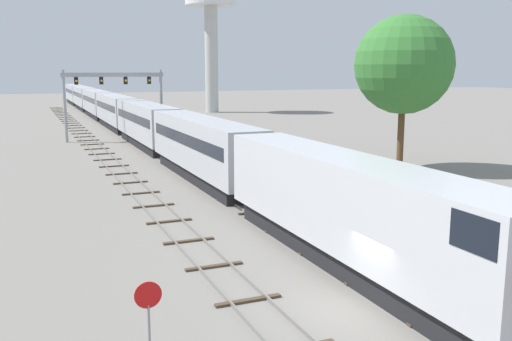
# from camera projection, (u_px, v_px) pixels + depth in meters

# --- Properties ---
(ground_plane) EXTENTS (400.00, 400.00, 0.00)m
(ground_plane) POSITION_uv_depth(u_px,v_px,m) (358.00, 307.00, 20.43)
(ground_plane) COLOR gray
(track_main) EXTENTS (2.60, 200.00, 0.16)m
(track_main) POSITION_uv_depth(u_px,v_px,m) (125.00, 133.00, 75.65)
(track_main) COLOR slate
(track_main) RESTS_ON ground
(track_near) EXTENTS (2.60, 160.00, 0.16)m
(track_near) POSITION_uv_depth(u_px,v_px,m) (105.00, 156.00, 55.40)
(track_near) COLOR slate
(track_near) RESTS_ON ground
(passenger_train) EXTENTS (3.04, 148.48, 4.80)m
(passenger_train) POSITION_uv_depth(u_px,v_px,m) (115.00, 110.00, 82.47)
(passenger_train) COLOR silver
(passenger_train) RESTS_ON ground
(signal_gantry) EXTENTS (12.10, 0.49, 8.51)m
(signal_gantry) POSITION_uv_depth(u_px,v_px,m) (114.00, 89.00, 67.79)
(signal_gantry) COLOR #999BA0
(signal_gantry) RESTS_ON ground
(water_tower) EXTENTS (10.20, 10.20, 26.49)m
(water_tower) POSITION_uv_depth(u_px,v_px,m) (211.00, 5.00, 109.93)
(water_tower) COLOR beige
(water_tower) RESTS_ON ground
(stop_sign) EXTENTS (0.76, 0.08, 2.88)m
(stop_sign) POSITION_uv_depth(u_px,v_px,m) (149.00, 317.00, 15.34)
(stop_sign) COLOR gray
(stop_sign) RESTS_ON ground
(trackside_tree_left) EXTENTS (8.26, 8.26, 13.06)m
(trackside_tree_left) POSITION_uv_depth(u_px,v_px,m) (404.00, 65.00, 46.93)
(trackside_tree_left) COLOR brown
(trackside_tree_left) RESTS_ON ground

